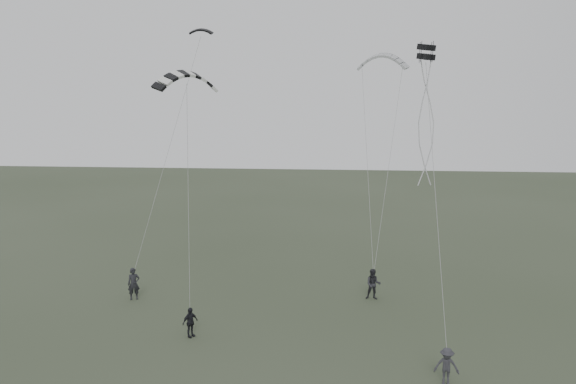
# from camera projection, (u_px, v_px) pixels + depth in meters

# --- Properties ---
(ground) EXTENTS (140.00, 140.00, 0.00)m
(ground) POSITION_uv_depth(u_px,v_px,m) (265.00, 337.00, 27.60)
(ground) COLOR #333E29
(ground) RESTS_ON ground
(flyer_left) EXTENTS (0.81, 0.70, 1.88)m
(flyer_left) POSITION_uv_depth(u_px,v_px,m) (134.00, 284.00, 32.75)
(flyer_left) COLOR black
(flyer_left) RESTS_ON ground
(flyer_right) EXTENTS (0.91, 0.73, 1.81)m
(flyer_right) POSITION_uv_depth(u_px,v_px,m) (373.00, 284.00, 32.79)
(flyer_right) COLOR #252429
(flyer_right) RESTS_ON ground
(flyer_center) EXTENTS (0.83, 0.92, 1.49)m
(flyer_center) POSITION_uv_depth(u_px,v_px,m) (190.00, 322.00, 27.52)
(flyer_center) COLOR black
(flyer_center) RESTS_ON ground
(flyer_far) EXTENTS (1.08, 0.71, 1.57)m
(flyer_far) POSITION_uv_depth(u_px,v_px,m) (447.00, 366.00, 22.86)
(flyer_far) COLOR #2D2D32
(flyer_far) RESTS_ON ground
(kite_dark_small) EXTENTS (1.59, 0.70, 0.63)m
(kite_dark_small) POSITION_uv_depth(u_px,v_px,m) (201.00, 30.00, 37.18)
(kite_dark_small) COLOR black
(kite_dark_small) RESTS_ON flyer_left
(kite_pale_large) EXTENTS (3.82, 2.12, 1.68)m
(kite_pale_large) POSITION_uv_depth(u_px,v_px,m) (382.00, 55.00, 39.84)
(kite_pale_large) COLOR #AAACAF
(kite_pale_large) RESTS_ON flyer_right
(kite_striped) EXTENTS (3.36, 3.20, 1.51)m
(kite_striped) POSITION_uv_depth(u_px,v_px,m) (186.00, 74.00, 28.74)
(kite_striped) COLOR black
(kite_striped) RESTS_ON flyer_center
(kite_box) EXTENTS (0.95, 0.97, 0.80)m
(kite_box) POSITION_uv_depth(u_px,v_px,m) (426.00, 52.00, 26.95)
(kite_box) COLOR black
(kite_box) RESTS_ON flyer_far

